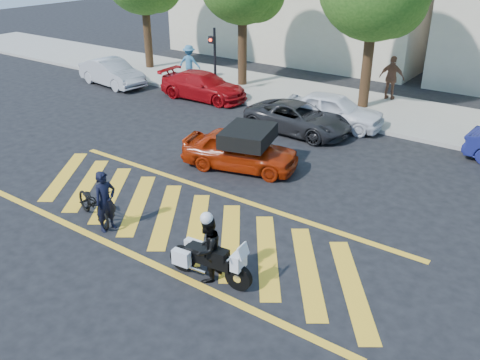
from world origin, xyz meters
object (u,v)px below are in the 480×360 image
Objects in this scene: officer_moto at (208,249)px; parked_far_left at (112,73)px; red_convertible at (240,150)px; parked_left at (203,86)px; officer_bike at (106,201)px; parked_mid_right at (333,110)px; police_motorcycle at (208,260)px; bicycle at (93,204)px; parked_mid_left at (298,118)px.

parked_far_left is (-14.20, 9.94, -0.12)m from officer_moto.
parked_left is (-5.99, 5.46, -0.02)m from red_convertible.
officer_bike is 1.05× the size of officer_moto.
parked_mid_right is at bearing -79.14° from parked_far_left.
parked_far_left is at bearing 55.68° from officer_bike.
parked_mid_right is (-2.26, 10.77, 0.18)m from police_motorcycle.
officer_moto reaches higher than red_convertible.
parked_far_left is (-14.22, 9.94, 0.16)m from police_motorcycle.
bicycle is 0.88× the size of police_motorcycle.
police_motorcycle is at bearing -118.06° from parked_far_left.
parked_mid_left is (-3.06, 9.37, 0.08)m from police_motorcycle.
parked_left is at bearing 40.68° from bicycle.
officer_bike is 3.48m from police_motorcycle.
parked_mid_right is at bearing -93.31° from parked_left.
parked_left is at bearing -74.26° from parked_far_left.
parked_left reaches higher than police_motorcycle.
parked_mid_right reaches higher than parked_left.
officer_moto is 0.41× the size of red_convertible.
red_convertible is at bearing -105.39° from parked_far_left.
parked_mid_right reaches higher than parked_mid_left.
parked_mid_right reaches higher than parked_far_left.
parked_mid_right is (1.88, 10.50, 0.20)m from bicycle.
parked_far_left reaches higher than red_convertible.
parked_left is 6.01m from parked_mid_left.
parked_left is at bearing 78.09° from parked_mid_left.
police_motorcycle is at bearing -166.36° from red_convertible.
officer_bike reaches higher than parked_left.
bicycle is 5.19m from red_convertible.
red_convertible is 5.50m from parked_mid_right.
parked_far_left is 5.38m from parked_left.
police_motorcycle is at bearing -143.75° from parked_left.
red_convertible is 0.95× the size of parked_far_left.
bicycle is 4.15m from police_motorcycle.
officer_bike reaches higher than bicycle.
parked_left is (-8.88, 10.77, -0.15)m from officer_moto.
parked_mid_left is at bearing 143.05° from parked_mid_right.
red_convertible is 4.07m from parked_mid_left.
officer_bike reaches higher than parked_mid_right.
police_motorcycle is at bearing 69.78° from officer_moto.
police_motorcycle is at bearing -77.47° from bicycle.
parked_mid_right is at bearing 95.75° from police_motorcycle.
parked_far_left is at bearing 62.47° from bicycle.
parked_far_left is at bearing 95.53° from parked_left.
bicycle is at bearing -158.93° from parked_left.
parked_left is at bearing -146.57° from officer_moto.
parked_far_left is (-11.31, 4.64, 0.01)m from red_convertible.
bicycle is at bearing -99.82° from officer_moto.
officer_bike reaches higher than parked_mid_left.
officer_bike is at bearing -125.39° from parked_far_left.
bicycle is 11.53m from parked_left.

